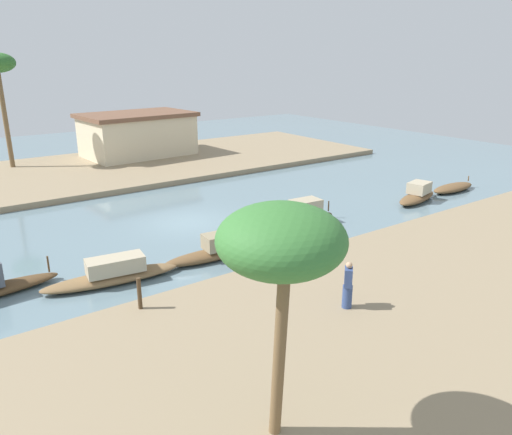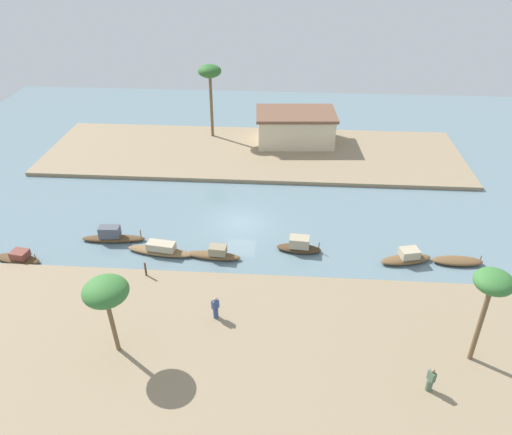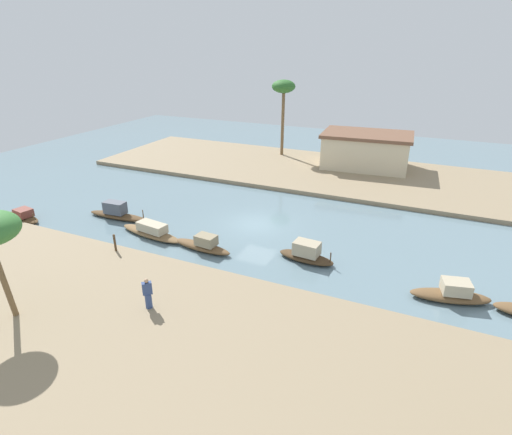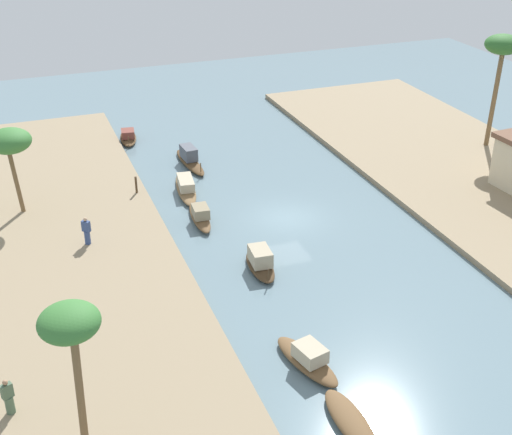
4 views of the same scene
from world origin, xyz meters
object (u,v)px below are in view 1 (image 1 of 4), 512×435
(sampan_upstream_small, at_px, (305,214))
(palm_tree_left_near, at_px, (281,244))
(sampan_near_left_bank, at_px, (453,188))
(riverside_building, at_px, (138,134))
(sampan_with_red_awning, at_px, (113,274))
(mooring_post, at_px, (139,293))
(person_by_mooring, at_px, (348,286))
(sampan_midstream, at_px, (418,195))
(sampan_downstream_large, at_px, (213,251))

(sampan_upstream_small, xyz_separation_m, palm_tree_left_near, (-10.65, -11.29, 4.35))
(sampan_near_left_bank, xyz_separation_m, riverside_building, (-12.14, 21.33, 1.88))
(sampan_with_red_awning, distance_m, mooring_post, 3.20)
(sampan_upstream_small, distance_m, sampan_with_red_awning, 10.65)
(mooring_post, bearing_deg, person_by_mooring, -34.98)
(sampan_near_left_bank, bearing_deg, person_by_mooring, -157.11)
(riverside_building, bearing_deg, sampan_with_red_awning, -119.28)
(sampan_upstream_small, height_order, sampan_near_left_bank, sampan_upstream_small)
(mooring_post, distance_m, riverside_building, 26.92)
(sampan_with_red_awning, xyz_separation_m, mooring_post, (-0.24, -3.14, 0.54))
(sampan_midstream, relative_size, palm_tree_left_near, 0.78)
(sampan_with_red_awning, height_order, riverside_building, riverside_building)
(sampan_downstream_large, distance_m, riverside_building, 22.80)
(sampan_near_left_bank, xyz_separation_m, palm_tree_left_near, (-22.39, -10.50, 4.58))
(sampan_downstream_large, relative_size, sampan_near_left_bank, 1.13)
(sampan_midstream, bearing_deg, palm_tree_left_near, -164.24)
(sampan_midstream, distance_m, riverside_building, 23.07)
(sampan_upstream_small, xyz_separation_m, riverside_building, (-0.39, 20.53, 1.65))
(sampan_upstream_small, relative_size, riverside_building, 0.39)
(mooring_post, distance_m, palm_tree_left_near, 8.05)
(sampan_upstream_small, bearing_deg, sampan_with_red_awning, -169.34)
(sampan_with_red_awning, distance_m, person_by_mooring, 8.81)
(sampan_downstream_large, height_order, riverside_building, riverside_building)
(sampan_downstream_large, height_order, mooring_post, mooring_post)
(person_by_mooring, height_order, riverside_building, riverside_building)
(sampan_with_red_awning, height_order, mooring_post, mooring_post)
(sampan_with_red_awning, bearing_deg, sampan_midstream, 8.52)
(sampan_near_left_bank, bearing_deg, sampan_midstream, -178.86)
(sampan_upstream_small, xyz_separation_m, person_by_mooring, (-5.30, -8.12, 0.66))
(sampan_midstream, relative_size, mooring_post, 3.75)
(riverside_building, bearing_deg, sampan_upstream_small, -92.95)
(person_by_mooring, bearing_deg, sampan_with_red_awning, -97.25)
(sampan_near_left_bank, distance_m, person_by_mooring, 18.58)
(sampan_with_red_awning, distance_m, palm_tree_left_near, 11.11)
(palm_tree_left_near, height_order, riverside_building, palm_tree_left_near)
(sampan_midstream, xyz_separation_m, riverside_building, (-8.39, 21.43, 1.71))
(sampan_downstream_large, bearing_deg, sampan_near_left_bank, 6.46)
(sampan_upstream_small, distance_m, sampan_midstream, 8.05)
(sampan_downstream_large, height_order, sampan_with_red_awning, sampan_downstream_large)
(person_by_mooring, relative_size, mooring_post, 1.47)
(sampan_near_left_bank, distance_m, mooring_post, 22.85)
(sampan_upstream_small, relative_size, sampan_downstream_large, 0.83)
(sampan_upstream_small, xyz_separation_m, mooring_post, (-10.83, -4.26, 0.44))
(palm_tree_left_near, bearing_deg, sampan_downstream_large, 66.53)
(mooring_post, xyz_separation_m, riverside_building, (10.43, 24.79, 1.20))
(sampan_upstream_small, distance_m, sampan_near_left_bank, 11.78)
(person_by_mooring, bearing_deg, sampan_downstream_large, -125.41)
(riverside_building, bearing_deg, palm_tree_left_near, -111.91)
(sampan_upstream_small, bearing_deg, sampan_downstream_large, -162.85)
(sampan_upstream_small, height_order, mooring_post, mooring_post)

